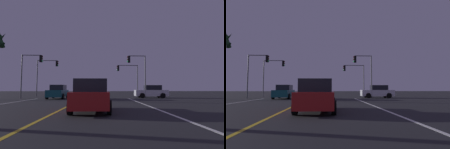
% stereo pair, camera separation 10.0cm
% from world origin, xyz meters
% --- Properties ---
extents(lane_edge_right, '(0.16, 30.48, 0.01)m').
position_xyz_m(lane_edge_right, '(5.66, 9.24, 0.00)').
color(lane_edge_right, silver).
rests_on(lane_edge_right, ground).
extents(lane_center_divider, '(0.16, 30.48, 0.01)m').
position_xyz_m(lane_center_divider, '(0.00, 9.24, 0.00)').
color(lane_center_divider, gold).
rests_on(lane_center_divider, ground).
extents(car_lead_same_lane, '(2.02, 4.30, 1.70)m').
position_xyz_m(car_lead_same_lane, '(1.83, 11.18, 0.82)').
color(car_lead_same_lane, black).
rests_on(car_lead_same_lane, ground).
extents(car_oncoming, '(2.02, 4.30, 1.70)m').
position_xyz_m(car_oncoming, '(-3.12, 24.24, 0.82)').
color(car_oncoming, black).
rests_on(car_oncoming, ground).
extents(car_ahead_far, '(2.02, 4.30, 1.70)m').
position_xyz_m(car_ahead_far, '(1.72, 22.76, 0.82)').
color(car_ahead_far, black).
rests_on(car_ahead_far, ground).
extents(car_crossing_side, '(4.30, 2.02, 1.70)m').
position_xyz_m(car_crossing_side, '(8.91, 25.82, 0.82)').
color(car_crossing_side, black).
rests_on(car_crossing_side, ground).
extents(traffic_light_near_right, '(2.45, 0.36, 5.58)m').
position_xyz_m(traffic_light_near_right, '(6.83, 24.98, 4.10)').
color(traffic_light_near_right, '#4C4C51').
rests_on(traffic_light_near_right, ground).
extents(traffic_light_near_left, '(2.69, 0.36, 5.57)m').
position_xyz_m(traffic_light_near_left, '(-6.70, 24.98, 4.10)').
color(traffic_light_near_left, '#4C4C51').
rests_on(traffic_light_near_left, ground).
extents(traffic_light_far_right, '(3.41, 0.36, 5.03)m').
position_xyz_m(traffic_light_far_right, '(6.27, 30.48, 3.77)').
color(traffic_light_far_right, '#4C4C51').
rests_on(traffic_light_far_right, ground).
extents(traffic_light_far_left, '(3.34, 0.36, 5.72)m').
position_xyz_m(traffic_light_far_left, '(-6.39, 30.48, 4.25)').
color(traffic_light_far_left, '#4C4C51').
rests_on(traffic_light_far_left, ground).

